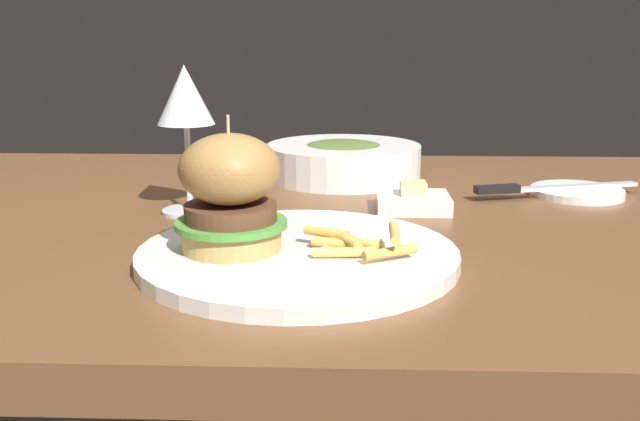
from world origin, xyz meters
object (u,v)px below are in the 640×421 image
Objects in this scene: butter_dish at (413,201)px; soup_bowl at (343,160)px; main_plate at (298,255)px; table_knife at (543,188)px; wine_glass at (185,102)px; bread_plate at (577,192)px; burger_sandwich at (230,192)px.

butter_dish is 0.39× the size of soup_bowl.
soup_bowl is (0.04, 0.41, 0.02)m from main_plate.
table_knife is 0.19m from butter_dish.
wine_glass reaches higher than butter_dish.
main_plate is 0.42m from table_knife.
table_knife is 0.29m from soup_bowl.
main_plate reaches higher than bread_plate.
bread_plate is at bearing 15.31° from table_knife.
wine_glass is at bearing 127.37° from main_plate.
burger_sandwich is at bearing -66.96° from wine_glass.
table_knife reaches higher than bread_plate.
butter_dish reaches higher than bread_plate.
butter_dish is at bearing -157.04° from table_knife.
bread_plate is 0.53× the size of table_knife.
table_knife is 1.00× the size of soup_bowl.
bread_plate is 1.36× the size of butter_dish.
bread_plate is at bearing -18.87° from soup_bowl.
main_plate is at bearing 3.33° from burger_sandwich.
butter_dish is 0.22m from soup_bowl.
burger_sandwich is 1.04× the size of bread_plate.
main_plate is 1.32× the size of soup_bowl.
soup_bowl is (-0.32, 0.11, 0.02)m from bread_plate.
wine_glass is at bearing -167.80° from table_knife.
soup_bowl is at bearing 113.83° from butter_dish.
burger_sandwich is 0.55× the size of table_knife.
main_plate is 0.09m from burger_sandwich.
bread_plate is 0.33m from soup_bowl.
bread_plate is at bearing 40.16° from main_plate.
burger_sandwich is 0.72× the size of wine_glass.
burger_sandwich reaches higher than butter_dish.
butter_dish is (0.27, 0.02, -0.12)m from wine_glass.
wine_glass is at bearing 113.04° from burger_sandwich.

